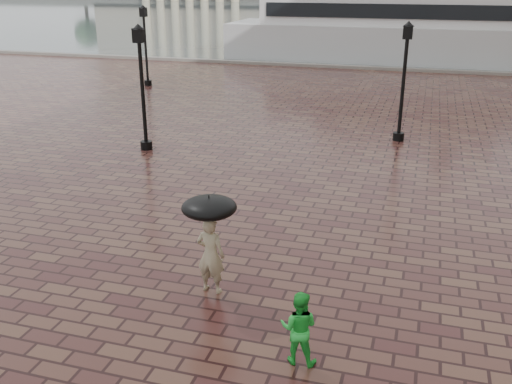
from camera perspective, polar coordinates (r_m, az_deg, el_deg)
ground at (r=11.24m, az=-6.62°, el=-12.37°), size 300.00×300.00×0.00m
harbour_water at (r=100.83m, az=15.18°, el=16.74°), size 240.00×240.00×0.00m
quay_edge at (r=41.22m, az=11.40°, el=11.94°), size 80.00×0.60×0.30m
street_lamps at (r=25.79m, az=-3.71°, el=12.36°), size 15.44×12.44×4.40m
adult_pedestrian at (r=11.65m, az=-4.55°, el=-6.30°), size 0.64×0.45×1.66m
child_pedestrian at (r=9.75m, az=4.30°, el=-13.38°), size 0.66×0.52×1.32m
ferry_near at (r=45.72m, az=15.33°, el=15.91°), size 27.52×6.71×9.02m
umbrella at (r=11.21m, az=-4.71°, el=-1.54°), size 1.10×1.10×1.13m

